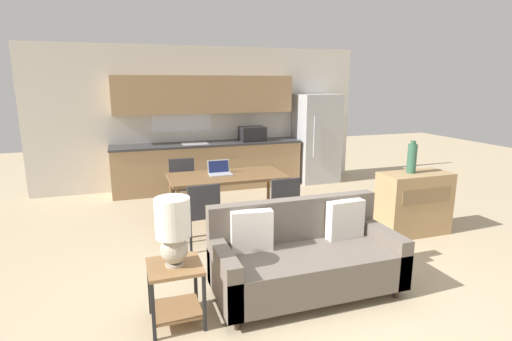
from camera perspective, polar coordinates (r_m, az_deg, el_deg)
ground_plane at (r=4.05m, az=6.88°, el=-17.82°), size 20.00×20.00×0.00m
wall_back at (r=7.95m, az=-7.47°, el=7.54°), size 6.40×0.07×2.70m
kitchen_counter at (r=7.72m, az=-6.77°, el=3.59°), size 3.60×0.65×2.15m
refrigerator at (r=8.36m, az=8.60°, el=4.59°), size 0.81×0.75×1.79m
dining_table at (r=5.72m, az=-4.13°, el=-1.25°), size 1.64×0.82×0.74m
couch at (r=4.04m, az=6.83°, el=-12.26°), size 1.80×0.80×0.89m
side_table at (r=3.60m, az=-11.44°, el=-15.59°), size 0.45×0.45×0.53m
table_lamp at (r=3.40m, az=-11.75°, el=-8.06°), size 0.29×0.29×0.59m
credenza at (r=5.86m, az=21.58°, el=-4.36°), size 0.96×0.47×0.85m
vase at (r=5.69m, az=21.38°, el=1.67°), size 0.12×0.12×0.43m
dining_chair_near_right at (r=5.24m, az=3.62°, el=-4.72°), size 0.44×0.44×0.85m
dining_chair_near_left at (r=4.98m, az=-7.78°, el=-5.77°), size 0.45×0.45×0.85m
dining_chair_far_left at (r=6.40m, az=-10.38°, el=-1.70°), size 0.43×0.43×0.85m
laptop at (r=5.75m, az=-5.21°, el=-0.06°), size 0.32×0.26×0.20m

